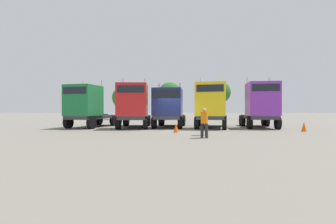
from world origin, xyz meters
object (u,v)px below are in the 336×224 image
at_px(visitor_in_hivis, 204,121).
at_px(semi_truck_navy, 169,108).
at_px(semi_truck_red, 133,106).
at_px(visitor_with_camera, 204,120).
at_px(traffic_cone_far, 176,128).
at_px(traffic_cone_near, 304,127).
at_px(semi_truck_green, 88,106).
at_px(semi_truck_purple, 261,105).
at_px(semi_truck_yellow, 211,105).

bearing_deg(visitor_in_hivis, semi_truck_navy, -133.16).
height_order(semi_truck_red, semi_truck_navy, semi_truck_red).
distance_m(visitor_with_camera, traffic_cone_far, 2.59).
distance_m(visitor_in_hivis, traffic_cone_near, 8.87).
xyz_separation_m(semi_truck_green, semi_truck_navy, (7.17, 0.01, -0.15)).
bearing_deg(traffic_cone_near, semi_truck_purple, 122.30).
bearing_deg(semi_truck_navy, traffic_cone_near, 77.08).
height_order(semi_truck_red, visitor_with_camera, semi_truck_red).
xyz_separation_m(visitor_with_camera, traffic_cone_far, (-1.72, 1.82, -0.65)).
relative_size(semi_truck_red, semi_truck_navy, 1.01).
relative_size(semi_truck_purple, traffic_cone_near, 8.40).
distance_m(semi_truck_navy, traffic_cone_near, 10.62).
relative_size(semi_truck_green, semi_truck_yellow, 1.02).
relative_size(semi_truck_yellow, visitor_in_hivis, 3.86).
height_order(semi_truck_green, traffic_cone_far, semi_truck_green).
height_order(semi_truck_red, semi_truck_purple, semi_truck_purple).
xyz_separation_m(visitor_in_hivis, traffic_cone_near, (7.86, 4.07, -0.62)).
xyz_separation_m(semi_truck_navy, semi_truck_yellow, (3.65, -0.64, 0.21)).
relative_size(semi_truck_green, semi_truck_navy, 1.06).
height_order(semi_truck_red, traffic_cone_near, semi_truck_red).
distance_m(semi_truck_green, visitor_in_hivis, 11.97).
distance_m(semi_truck_purple, visitor_with_camera, 8.19).
relative_size(visitor_in_hivis, traffic_cone_far, 2.61).
relative_size(semi_truck_purple, traffic_cone_far, 9.47).
bearing_deg(visitor_with_camera, traffic_cone_far, 81.40).
height_order(semi_truck_navy, visitor_with_camera, semi_truck_navy).
height_order(semi_truck_green, visitor_with_camera, semi_truck_green).
xyz_separation_m(semi_truck_yellow, visitor_in_hivis, (-1.56, -6.91, -1.01)).
bearing_deg(visitor_with_camera, semi_truck_navy, 58.38).
relative_size(semi_truck_yellow, traffic_cone_far, 10.10).
distance_m(semi_truck_green, traffic_cone_near, 17.52).
bearing_deg(traffic_cone_far, visitor_in_hivis, -64.65).
height_order(semi_truck_navy, visitor_in_hivis, semi_truck_navy).
bearing_deg(traffic_cone_near, visitor_in_hivis, -152.62).
bearing_deg(visitor_in_hivis, traffic_cone_far, -123.25).
xyz_separation_m(semi_truck_green, traffic_cone_near, (17.11, -3.47, -1.56)).
bearing_deg(semi_truck_green, traffic_cone_near, 91.56).
height_order(semi_truck_purple, traffic_cone_far, semi_truck_purple).
bearing_deg(semi_truck_yellow, visitor_in_hivis, 0.32).
xyz_separation_m(semi_truck_green, visitor_in_hivis, (9.25, -7.54, -0.94)).
xyz_separation_m(visitor_in_hivis, traffic_cone_far, (-1.53, 3.22, -0.66)).
distance_m(semi_truck_yellow, semi_truck_purple, 4.31).
bearing_deg(semi_truck_red, visitor_in_hivis, 34.40).
distance_m(semi_truck_red, visitor_in_hivis, 8.57).
bearing_deg(traffic_cone_far, traffic_cone_near, 5.15).
relative_size(semi_truck_yellow, visitor_with_camera, 3.88).
bearing_deg(semi_truck_green, semi_truck_yellow, 99.70).
bearing_deg(semi_truck_purple, visitor_with_camera, -36.18).
distance_m(visitor_in_hivis, visitor_with_camera, 1.41).
height_order(semi_truck_yellow, traffic_cone_far, semi_truck_yellow).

